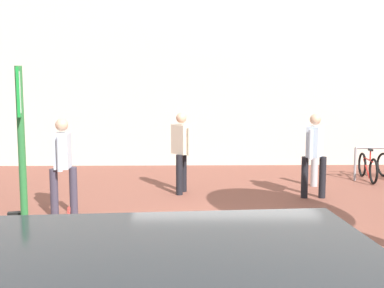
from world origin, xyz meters
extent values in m
plane|color=brown|center=(0.00, 0.00, 0.00)|extent=(60.00, 60.00, 0.00)
cube|color=#336028|center=(-0.79, -2.01, 0.08)|extent=(7.00, 1.10, 0.16)
cylinder|color=#2D7238|center=(-2.33, -2.01, 1.25)|extent=(0.08, 0.08, 2.50)
cube|color=#198C33|center=(-2.33, -2.01, 2.22)|extent=(0.12, 0.36, 0.52)
cube|color=white|center=(-2.33, -2.01, 2.22)|extent=(0.11, 0.30, 0.44)
torus|color=black|center=(-1.80, -1.69, 0.33)|extent=(0.66, 0.20, 0.66)
cylinder|color=red|center=(-2.30, -1.80, 0.55)|extent=(0.82, 0.22, 0.04)
cylinder|color=red|center=(-2.20, -1.78, 0.30)|extent=(0.60, 0.17, 0.44)
cylinder|color=red|center=(-2.47, -1.84, 0.67)|extent=(0.04, 0.04, 0.28)
cube|color=black|center=(-2.47, -1.84, 0.83)|extent=(0.21, 0.12, 0.05)
cylinder|color=red|center=(-1.92, -1.72, 0.81)|extent=(0.13, 0.42, 0.04)
cylinder|color=#99999E|center=(3.59, 4.13, 0.40)|extent=(0.06, 0.06, 0.80)
torus|color=black|center=(3.87, 3.70, 0.30)|extent=(0.11, 0.61, 0.61)
torus|color=black|center=(3.95, 4.64, 0.30)|extent=(0.11, 0.61, 0.61)
cylinder|color=red|center=(3.91, 4.17, 0.51)|extent=(0.10, 0.77, 0.03)
cylinder|color=red|center=(3.92, 4.26, 0.27)|extent=(0.08, 0.56, 0.40)
cylinder|color=red|center=(3.90, 4.00, 0.62)|extent=(0.03, 0.03, 0.26)
cube|color=black|center=(3.90, 4.00, 0.76)|extent=(0.09, 0.19, 0.05)
cylinder|color=red|center=(3.94, 4.53, 0.75)|extent=(0.39, 0.07, 0.04)
torus|color=black|center=(4.49, 4.61, 0.30)|extent=(0.15, 0.61, 0.61)
cylinder|color=#ADADB2|center=(2.42, 3.48, 0.45)|extent=(0.16, 0.16, 0.90)
cylinder|color=black|center=(-0.65, 2.68, 0.42)|extent=(0.14, 0.14, 0.85)
cylinder|color=black|center=(-0.57, 2.99, 0.42)|extent=(0.14, 0.14, 0.85)
cube|color=beige|center=(-0.61, 2.83, 1.16)|extent=(0.44, 0.46, 0.62)
cylinder|color=beige|center=(-0.44, 2.64, 1.13)|extent=(0.09, 0.09, 0.59)
cylinder|color=beige|center=(-0.78, 3.03, 1.13)|extent=(0.09, 0.09, 0.59)
sphere|color=tan|center=(-0.61, 2.83, 1.61)|extent=(0.22, 0.22, 0.22)
cylinder|color=#383342|center=(-2.82, 1.01, 0.42)|extent=(0.14, 0.14, 0.85)
cylinder|color=#383342|center=(-2.53, 1.20, 0.42)|extent=(0.14, 0.14, 0.85)
cube|color=silver|center=(-2.68, 1.10, 1.16)|extent=(0.26, 0.41, 0.62)
cylinder|color=silver|center=(-2.67, 0.84, 1.13)|extent=(0.09, 0.09, 0.59)
cylinder|color=silver|center=(-2.69, 1.36, 1.13)|extent=(0.09, 0.09, 0.59)
sphere|color=tan|center=(-2.68, 1.10, 1.61)|extent=(0.22, 0.22, 0.22)
cylinder|color=black|center=(2.27, 2.34, 0.42)|extent=(0.14, 0.14, 0.85)
cylinder|color=black|center=(1.91, 2.36, 0.42)|extent=(0.14, 0.14, 0.85)
cube|color=silver|center=(2.09, 2.35, 1.16)|extent=(0.42, 0.47, 0.62)
cylinder|color=silver|center=(2.23, 2.57, 1.13)|extent=(0.09, 0.09, 0.59)
cylinder|color=silver|center=(1.95, 2.13, 1.13)|extent=(0.09, 0.09, 0.59)
sphere|color=tan|center=(2.09, 2.35, 1.61)|extent=(0.22, 0.22, 0.22)
camera|label=1|loc=(-0.57, -7.20, 2.29)|focal=44.74mm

